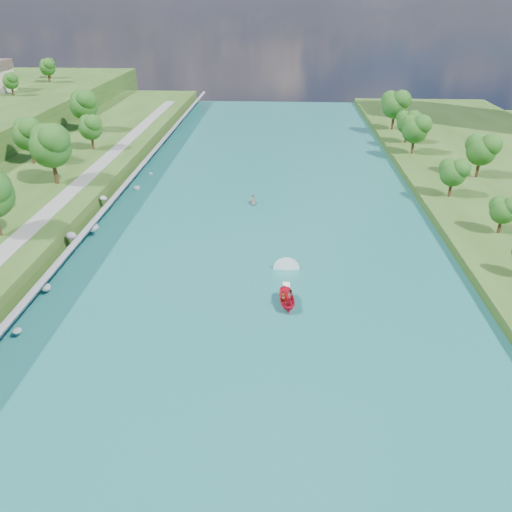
{
  "coord_description": "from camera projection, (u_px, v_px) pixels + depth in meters",
  "views": [
    {
      "loc": [
        2.89,
        -39.66,
        32.65
      ],
      "look_at": [
        -0.18,
        18.17,
        2.5
      ],
      "focal_mm": 35.0,
      "sensor_mm": 36.0,
      "label": 1
    }
  ],
  "objects": [
    {
      "name": "riprap_bank",
      "position": [
        68.0,
        253.0,
        67.66
      ],
      "size": [
        4.29,
        236.0,
        4.14
      ],
      "color": "slate",
      "rests_on": "ground"
    },
    {
      "name": "trees_ridge",
      "position": [
        0.0,
        76.0,
        136.42
      ],
      "size": [
        14.78,
        60.35,
        10.3
      ],
      "color": "#174813",
      "rests_on": "ridge_west"
    },
    {
      "name": "riverside_path",
      "position": [
        20.0,
        237.0,
        67.94
      ],
      "size": [
        3.0,
        200.0,
        0.1
      ],
      "primitive_type": "cube",
      "color": "gray",
      "rests_on": "berm_west"
    },
    {
      "name": "trees_east",
      "position": [
        467.0,
        166.0,
        87.58
      ],
      "size": [
        18.95,
        143.04,
        11.78
      ],
      "color": "#174813",
      "rests_on": "berm_east"
    },
    {
      "name": "motorboat",
      "position": [
        287.0,
        295.0,
        59.89
      ],
      "size": [
        3.6,
        19.14,
        2.19
      ],
      "rotation": [
        0.0,
        0.0,
        3.27
      ],
      "color": "red",
      "rests_on": "river_water"
    },
    {
      "name": "raft",
      "position": [
        253.0,
        202.0,
        88.19
      ],
      "size": [
        2.07,
        2.71,
        1.65
      ],
      "rotation": [
        0.0,
        0.0,
        0.11
      ],
      "color": "gray",
      "rests_on": "river_water"
    },
    {
      "name": "ground",
      "position": [
        248.0,
        361.0,
        50.34
      ],
      "size": [
        260.0,
        260.0,
        0.0
      ],
      "primitive_type": "plane",
      "color": "#2D5119",
      "rests_on": "ground"
    },
    {
      "name": "river_water",
      "position": [
        258.0,
        266.0,
        68.03
      ],
      "size": [
        55.0,
        240.0,
        0.1
      ],
      "primitive_type": "cube",
      "color": "#196058",
      "rests_on": "ground"
    }
  ]
}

